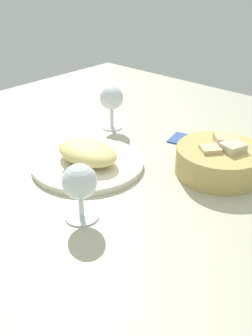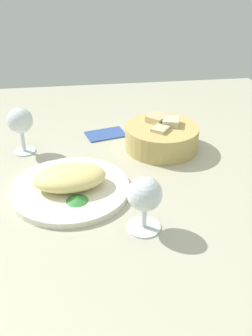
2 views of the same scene
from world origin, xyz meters
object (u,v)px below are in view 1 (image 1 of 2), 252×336
Objects in this scene: wine_glass_near at (80,185)px; wine_glass_far at (112,100)px; plate at (88,164)px; folded_napkin at (191,140)px; bread_basket at (219,160)px.

wine_glass_near is 0.91× the size of wine_glass_far.
folded_napkin is at bearing 69.64° from plate.
wine_glass_near is 43.01cm from folded_napkin.
folded_napkin is (-3.60, 42.31, -6.82)cm from wine_glass_near.
plate is 24.93cm from wine_glass_far.
bread_basket is 1.77× the size of folded_napkin.
folded_napkin is at bearing 18.18° from wine_glass_far.
plate is at bearing -124.02° from folded_napkin.
wine_glass_far is 1.12× the size of folded_napkin.
wine_glass_far reaches higher than wine_glass_near.
wine_glass_near is (13.93, -14.48, 6.52)cm from plate.
plate is 30.38cm from bread_basket.
plate is at bearing -144.06° from bread_basket.
wine_glass_far is (-11.93, 20.52, 7.63)cm from plate.
wine_glass_far is (-36.43, 2.76, 4.90)cm from bread_basket.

